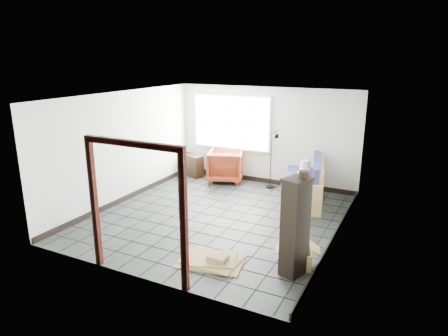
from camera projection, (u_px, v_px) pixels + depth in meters
The scene contains 15 objects.
ground at pixel (218, 217), 8.68m from camera, with size 5.50×5.50×0.00m, color black.
room_shell at pixel (219, 141), 8.24m from camera, with size 5.02×5.52×2.61m.
window_panel at pixel (231, 122), 11.00m from camera, with size 2.32×0.08×1.52m.
doorway_trim at pixel (135, 194), 5.98m from camera, with size 1.80×0.08×2.20m.
futon_sofa at pixel (306, 184), 9.69m from camera, with size 1.43×2.51×1.05m.
armchair at pixel (226, 164), 11.05m from camera, with size 0.92×0.87×0.95m, color maroon.
side_table at pixel (303, 180), 9.84m from camera, with size 0.59×0.59×0.50m.
table_lamp at pixel (305, 166), 9.65m from camera, with size 0.35×0.35×0.44m.
projector at pixel (303, 174), 9.85m from camera, with size 0.32×0.27×0.10m.
floor_lamp at pixel (273, 158), 10.28m from camera, with size 0.41×0.38×1.55m.
console_shelf at pixel (191, 165), 11.59m from camera, with size 0.85×0.56×0.62m.
tall_shelf at pixel (295, 227), 6.20m from camera, with size 0.46×0.52×1.60m.
pot at pixel (304, 175), 5.98m from camera, with size 0.15×0.15×0.11m.
open_box at pixel (297, 258), 6.58m from camera, with size 0.80×0.56×0.41m.
cardboard_pile at pixel (212, 260), 6.77m from camera, with size 1.21×0.96×0.16m.
Camera 1 is at (3.74, -7.14, 3.38)m, focal length 32.00 mm.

